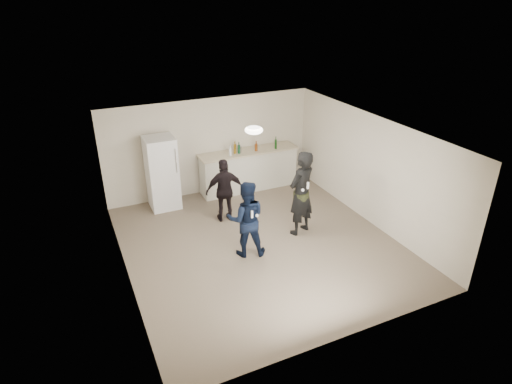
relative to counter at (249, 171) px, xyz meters
name	(u,v)px	position (x,y,z in m)	size (l,w,h in m)	color
floor	(260,244)	(-0.92, -2.67, -0.53)	(6.00, 6.00, 0.00)	#6B5B4C
ceiling	(260,132)	(-0.92, -2.67, 1.98)	(6.00, 6.00, 0.00)	silver
wall_back	(211,146)	(-0.92, 0.33, 0.72)	(6.00, 6.00, 0.00)	beige
wall_front	(349,273)	(-0.92, -5.67, 0.72)	(6.00, 6.00, 0.00)	beige
wall_left	(120,219)	(-3.67, -2.67, 0.72)	(6.00, 6.00, 0.00)	beige
wall_right	(370,169)	(1.83, -2.67, 0.72)	(6.00, 6.00, 0.00)	beige
counter	(249,171)	(0.00, 0.00, 0.00)	(2.60, 0.56, 1.05)	beige
counter_top	(248,151)	(0.00, 0.00, 0.55)	(2.68, 0.64, 0.04)	beige
fridge	(162,173)	(-2.33, -0.07, 0.38)	(0.70, 0.70, 1.80)	white
fridge_handle	(176,161)	(-2.05, -0.44, 0.78)	(0.02, 0.02, 0.60)	silver
ceiling_dome	(254,130)	(-0.92, -2.37, 1.93)	(0.36, 0.36, 0.16)	white
shaker	(240,149)	(-0.25, -0.03, 0.65)	(0.08, 0.08, 0.17)	#AAAAAF
man	(246,219)	(-1.32, -2.86, 0.28)	(0.78, 0.61, 1.61)	#0E1C3B
woman	(301,193)	(0.10, -2.58, 0.43)	(0.70, 0.46, 1.91)	black
camo_shorts	(301,198)	(0.10, -2.58, 0.32)	(0.34, 0.34, 0.28)	#323C1B
spectator	(225,191)	(-1.20, -1.36, 0.23)	(0.89, 0.37, 1.52)	black
remote_man	(252,214)	(-1.32, -3.14, 0.53)	(0.04, 0.04, 0.15)	white
nunchuk_man	(257,216)	(-1.20, -3.11, 0.45)	(0.07, 0.07, 0.07)	silver
remote_woman	(308,185)	(0.10, -2.83, 0.72)	(0.04, 0.04, 0.15)	white
nunchuk_woman	(303,190)	(0.00, -2.80, 0.62)	(0.07, 0.07, 0.07)	white
bottle_cluster	(247,148)	(-0.08, -0.09, 0.68)	(1.35, 0.20, 0.26)	brown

